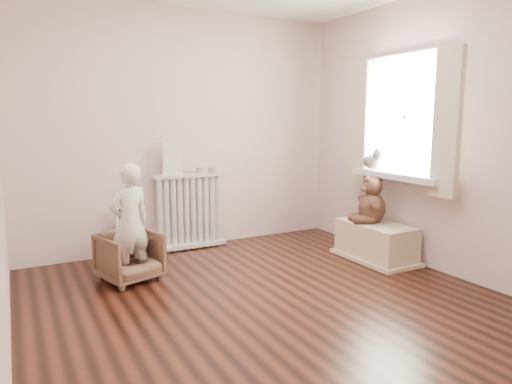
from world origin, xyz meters
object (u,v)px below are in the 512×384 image
radiator (190,214)px  child (130,223)px  toy_bench (376,240)px  teddy_bear (373,194)px  toy_vanity (128,232)px  plush_cat (372,160)px  armchair (130,257)px

radiator → child: size_ratio=0.81×
toy_bench → teddy_bear: 0.47m
radiator → toy_bench: bearing=-39.8°
child → toy_bench: child is taller
child → toy_bench: (2.36, -0.52, -0.34)m
toy_vanity → toy_bench: toy_vanity is taller
toy_bench → plush_cat: plush_cat is taller
toy_vanity → child: size_ratio=0.51×
plush_cat → toy_vanity: bearing=151.6°
armchair → plush_cat: (2.50, -0.32, 0.78)m
radiator → armchair: size_ratio=1.74×
radiator → plush_cat: (1.67, -1.03, 0.61)m
plush_cat → teddy_bear: bearing=-133.5°
radiator → toy_vanity: radiator is taller
teddy_bear → plush_cat: plush_cat is taller
child → toy_vanity: bearing=-117.8°
radiator → armchair: (-0.83, -0.71, -0.17)m
teddy_bear → child: bearing=-169.5°
plush_cat → armchair: bearing=167.3°
armchair → plush_cat: plush_cat is taller
armchair → plush_cat: 2.64m
teddy_bear → toy_bench: bearing=-64.7°
toy_vanity → teddy_bear: size_ratio=1.13×
child → plush_cat: size_ratio=3.89×
armchair → plush_cat: bearing=-24.0°
armchair → toy_bench: armchair is taller
toy_vanity → plush_cat: size_ratio=1.98×
toy_vanity → armchair: (-0.14, -0.68, -0.06)m
toy_vanity → toy_bench: (2.22, -1.25, -0.08)m
armchair → teddy_bear: teddy_bear is taller
teddy_bear → plush_cat: (0.14, 0.19, 0.33)m
radiator → plush_cat: 2.05m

